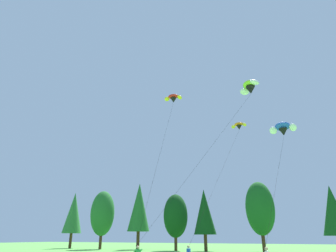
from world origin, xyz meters
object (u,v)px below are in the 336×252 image
(parafoil_kite_high_red_yellow, at_px, (173,98))
(parafoil_kite_mid_orange, at_px, (239,126))
(parafoil_kite_low_lime_white, at_px, (250,87))
(parafoil_kite_far_blue_white, at_px, (283,129))

(parafoil_kite_high_red_yellow, relative_size, parafoil_kite_mid_orange, 1.06)
(parafoil_kite_mid_orange, height_order, parafoil_kite_low_lime_white, parafoil_kite_low_lime_white)
(parafoil_kite_high_red_yellow, distance_m, parafoil_kite_far_blue_white, 13.20)
(parafoil_kite_far_blue_white, relative_size, parafoil_kite_low_lime_white, 0.77)
(parafoil_kite_far_blue_white, bearing_deg, parafoil_kite_low_lime_white, -131.63)
(parafoil_kite_high_red_yellow, xyz_separation_m, parafoil_kite_far_blue_white, (11.86, 2.85, -5.04))
(parafoil_kite_mid_orange, xyz_separation_m, parafoil_kite_far_blue_white, (6.08, -6.36, -3.53))
(parafoil_kite_high_red_yellow, bearing_deg, parafoil_kite_low_lime_white, -0.19)
(parafoil_kite_far_blue_white, xyz_separation_m, parafoil_kite_low_lime_white, (-2.56, -2.88, 4.37))
(parafoil_kite_high_red_yellow, xyz_separation_m, parafoil_kite_low_lime_white, (9.30, -0.03, -0.67))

